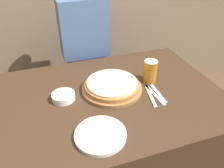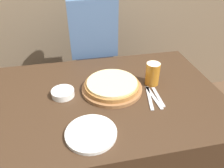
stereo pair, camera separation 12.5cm
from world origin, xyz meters
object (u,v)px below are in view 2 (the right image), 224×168
(dinner_plate, at_px, (91,133))
(diner_person, at_px, (94,62))
(dinner_knife, at_px, (154,97))
(side_bowl, at_px, (63,93))
(spoon, at_px, (158,97))
(pizza_on_board, at_px, (112,86))
(fork, at_px, (149,98))
(beer_glass, at_px, (153,73))

(dinner_plate, height_order, diner_person, diner_person)
(dinner_knife, bearing_deg, side_bowl, 166.06)
(spoon, bearing_deg, pizza_on_board, 152.77)
(pizza_on_board, distance_m, dinner_plate, 0.36)
(side_bowl, relative_size, fork, 0.61)
(pizza_on_board, relative_size, spoon, 1.95)
(side_bowl, xyz_separation_m, spoon, (0.52, -0.12, -0.02))
(pizza_on_board, height_order, dinner_plate, pizza_on_board)
(spoon, bearing_deg, fork, 180.00)
(dinner_knife, xyz_separation_m, spoon, (0.03, 0.00, 0.00))
(dinner_plate, relative_size, spoon, 1.31)
(dinner_knife, height_order, spoon, same)
(fork, relative_size, diner_person, 0.15)
(dinner_plate, relative_size, side_bowl, 1.84)
(fork, bearing_deg, diner_person, 107.80)
(pizza_on_board, xyz_separation_m, side_bowl, (-0.28, 0.00, -0.01))
(pizza_on_board, relative_size, diner_person, 0.26)
(spoon, xyz_separation_m, diner_person, (-0.27, 0.68, -0.11))
(fork, distance_m, spoon, 0.05)
(side_bowl, height_order, fork, side_bowl)
(side_bowl, bearing_deg, dinner_plate, -70.18)
(beer_glass, distance_m, dinner_knife, 0.16)
(fork, bearing_deg, dinner_plate, -150.04)
(side_bowl, distance_m, fork, 0.48)
(diner_person, bearing_deg, spoon, -68.46)
(beer_glass, bearing_deg, dinner_plate, -140.49)
(fork, xyz_separation_m, spoon, (0.05, 0.00, 0.00))
(pizza_on_board, height_order, side_bowl, pizza_on_board)
(dinner_plate, relative_size, fork, 1.12)
(dinner_plate, distance_m, dinner_knife, 0.42)
(beer_glass, xyz_separation_m, fork, (-0.06, -0.14, -0.07))
(beer_glass, xyz_separation_m, dinner_plate, (-0.41, -0.34, -0.07))
(beer_glass, xyz_separation_m, dinner_knife, (-0.04, -0.14, -0.07))
(beer_glass, bearing_deg, dinner_knife, -104.93)
(pizza_on_board, height_order, diner_person, diner_person)
(beer_glass, relative_size, side_bowl, 1.08)
(dinner_knife, bearing_deg, dinner_plate, -151.72)
(fork, height_order, dinner_knife, same)
(beer_glass, height_order, dinner_plate, beer_glass)
(pizza_on_board, distance_m, side_bowl, 0.28)
(spoon, height_order, diner_person, diner_person)
(dinner_plate, xyz_separation_m, diner_person, (0.13, 0.88, -0.12))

